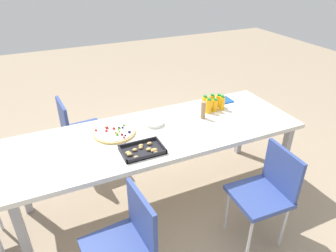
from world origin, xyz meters
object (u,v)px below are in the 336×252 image
at_px(juice_bottle_1, 212,102).
at_px(juice_bottle_4, 215,105).
at_px(chair_far_right, 126,241).
at_px(snack_tray, 142,150).
at_px(cardboard_tube, 203,110).
at_px(party_table, 159,137).
at_px(napkin_stack, 224,100).
at_px(juice_bottle_2, 205,103).
at_px(juice_bottle_5, 209,106).
at_px(plate_stack, 154,123).
at_px(juice_bottle_3, 222,103).
at_px(juice_bottle_0, 218,101).
at_px(chair_near_right, 77,129).
at_px(chair_far_left, 267,189).
at_px(fruit_pizza, 114,132).

distance_m(juice_bottle_1, juice_bottle_4, 0.07).
bearing_deg(chair_far_right, juice_bottle_4, -58.18).
height_order(snack_tray, cardboard_tube, cardboard_tube).
xyz_separation_m(party_table, napkin_stack, (-0.87, -0.30, 0.07)).
bearing_deg(juice_bottle_1, juice_bottle_2, -2.59).
xyz_separation_m(juice_bottle_5, plate_stack, (0.56, 0.00, -0.05)).
distance_m(juice_bottle_3, napkin_stack, 0.22).
xyz_separation_m(party_table, juice_bottle_0, (-0.74, -0.21, 0.12)).
bearing_deg(snack_tray, napkin_stack, -154.44).
distance_m(juice_bottle_2, juice_bottle_3, 0.17).
bearing_deg(party_table, cardboard_tube, -173.27).
bearing_deg(party_table, juice_bottle_5, -166.82).
xyz_separation_m(chair_far_right, snack_tray, (-0.32, -0.54, 0.27)).
height_order(juice_bottle_3, snack_tray, juice_bottle_3).
xyz_separation_m(juice_bottle_4, napkin_stack, (-0.22, -0.16, -0.06)).
relative_size(juice_bottle_4, cardboard_tube, 0.79).
bearing_deg(chair_near_right, chair_far_right, -3.66).
bearing_deg(juice_bottle_5, party_table, 13.18).
bearing_deg(chair_near_right, snack_tray, 14.01).
xyz_separation_m(juice_bottle_1, juice_bottle_4, (0.01, 0.07, -0.01)).
relative_size(chair_near_right, juice_bottle_0, 6.19).
xyz_separation_m(juice_bottle_3, juice_bottle_5, (0.15, 0.00, -0.00)).
bearing_deg(juice_bottle_3, napkin_stack, -130.87).
bearing_deg(juice_bottle_1, juice_bottle_0, -178.82).
distance_m(party_table, snack_tray, 0.34).
bearing_deg(juice_bottle_2, plate_stack, 8.02).
xyz_separation_m(juice_bottle_2, snack_tray, (0.81, 0.44, -0.06)).
relative_size(chair_far_right, cardboard_tube, 5.00).
relative_size(chair_near_right, juice_bottle_4, 6.29).
bearing_deg(juice_bottle_4, snack_tray, 22.63).
relative_size(plate_stack, cardboard_tube, 1.04).
bearing_deg(juice_bottle_0, juice_bottle_3, 86.35).
relative_size(chair_far_left, juice_bottle_5, 5.62).
relative_size(party_table, juice_bottle_5, 16.98).
height_order(juice_bottle_4, snack_tray, juice_bottle_4).
relative_size(chair_far_right, juice_bottle_5, 5.62).
height_order(chair_far_right, fruit_pizza, chair_far_right).
distance_m(party_table, juice_bottle_0, 0.77).
relative_size(chair_near_right, fruit_pizza, 2.33).
bearing_deg(juice_bottle_3, snack_tray, 20.89).
distance_m(juice_bottle_4, snack_tray, 0.96).
height_order(chair_far_right, juice_bottle_3, juice_bottle_3).
relative_size(chair_far_right, juice_bottle_1, 5.59).
xyz_separation_m(juice_bottle_1, cardboard_tube, (0.19, 0.15, 0.01)).
bearing_deg(napkin_stack, chair_far_left, 75.26).
relative_size(juice_bottle_4, plate_stack, 0.76).
relative_size(chair_near_right, napkin_stack, 5.53).
bearing_deg(juice_bottle_5, chair_near_right, -30.00).
relative_size(party_table, chair_far_right, 3.02).
bearing_deg(chair_far_left, juice_bottle_4, -1.23).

